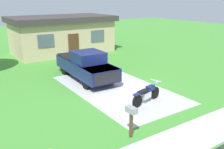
# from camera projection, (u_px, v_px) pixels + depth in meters

# --- Properties ---
(ground_plane) EXTENTS (80.00, 80.00, 0.00)m
(ground_plane) POSITION_uv_depth(u_px,v_px,m) (117.00, 89.00, 14.77)
(ground_plane) COLOR #438D33
(driveway_pad) EXTENTS (4.69, 8.45, 0.01)m
(driveway_pad) POSITION_uv_depth(u_px,v_px,m) (117.00, 89.00, 14.77)
(driveway_pad) COLOR #B4B4B4
(driveway_pad) RESTS_ON ground
(sidewalk_strip) EXTENTS (36.00, 1.80, 0.01)m
(sidewalk_strip) POSITION_uv_depth(u_px,v_px,m) (202.00, 132.00, 10.01)
(sidewalk_strip) COLOR beige
(sidewalk_strip) RESTS_ON ground
(motorcycle) EXTENTS (2.18, 0.86, 1.09)m
(motorcycle) POSITION_uv_depth(u_px,v_px,m) (147.00, 94.00, 12.70)
(motorcycle) COLOR black
(motorcycle) RESTS_ON ground
(pickup_truck) EXTENTS (2.20, 5.69, 1.90)m
(pickup_truck) POSITION_uv_depth(u_px,v_px,m) (85.00, 65.00, 16.41)
(pickup_truck) COLOR black
(pickup_truck) RESTS_ON ground
(mailbox) EXTENTS (0.26, 0.48, 1.26)m
(mailbox) POSITION_uv_depth(u_px,v_px,m) (131.00, 114.00, 9.38)
(mailbox) COLOR #4C3823
(mailbox) RESTS_ON ground
(neighbor_house) EXTENTS (9.60, 5.60, 3.50)m
(neighbor_house) POSITION_uv_depth(u_px,v_px,m) (62.00, 34.00, 24.17)
(neighbor_house) COLOR tan
(neighbor_house) RESTS_ON ground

